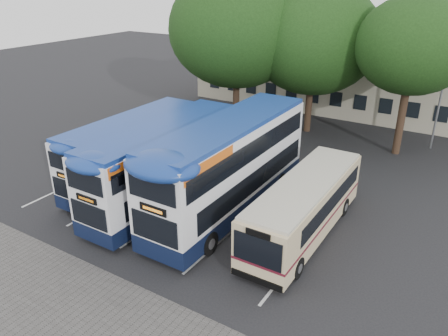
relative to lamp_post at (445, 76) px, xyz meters
name	(u,v)px	position (x,y,z in m)	size (l,w,h in m)	color
ground	(195,270)	(-6.00, -19.97, -5.08)	(120.00, 120.00, 0.00)	black
paving_strip	(64,327)	(-8.00, -24.97, -5.08)	(40.00, 6.00, 0.01)	#595654
bay_lines	(192,199)	(-9.75, -14.97, -5.08)	(14.12, 11.00, 0.01)	silver
depot_building	(376,75)	(-6.00, 7.02, -1.93)	(32.40, 8.40, 6.20)	#ADA98B
lamp_post	(445,76)	(0.00, 0.00, 0.00)	(0.25, 1.05, 9.06)	gray
tree_left	(237,29)	(-13.90, -3.26, 2.43)	(10.01, 10.01, 11.78)	black
tree_mid	(314,39)	(-8.78, -1.08, 1.85)	(9.35, 9.35, 10.92)	black
tree_right	(414,46)	(-1.87, -2.24, 2.04)	(7.16, 7.16, 10.19)	black
bus_dd_left	(133,148)	(-13.72, -15.02, -2.91)	(2.30, 9.48, 3.95)	#0E1733
bus_dd_mid	(165,161)	(-10.70, -15.90, -2.71)	(2.51, 10.35, 4.31)	#0E1733
bus_dd_right	(230,163)	(-7.39, -14.89, -2.44)	(2.79, 11.51, 4.80)	#0E1733
bus_single	(305,204)	(-3.31, -14.97, -3.53)	(2.35, 9.23, 2.75)	beige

